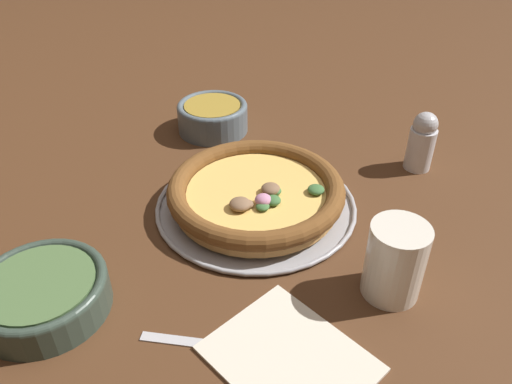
{
  "coord_description": "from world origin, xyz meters",
  "views": [
    {
      "loc": [
        0.17,
        -0.57,
        0.46
      ],
      "look_at": [
        0.0,
        0.0,
        0.03
      ],
      "focal_mm": 35.0,
      "sensor_mm": 36.0,
      "label": 1
    }
  ],
  "objects_px": {
    "pizza_tray": "(256,205)",
    "bowl_near": "(213,116)",
    "drinking_cup": "(395,261)",
    "fork": "(229,346)",
    "bowl_far": "(42,293)",
    "napkin": "(290,357)",
    "pizza": "(256,192)",
    "pepper_shaker": "(422,141)"
  },
  "relations": [
    {
      "from": "bowl_far",
      "to": "pizza",
      "type": "bearing_deg",
      "value": 54.94
    },
    {
      "from": "pizza_tray",
      "to": "napkin",
      "type": "distance_m",
      "value": 0.27
    },
    {
      "from": "bowl_near",
      "to": "pepper_shaker",
      "type": "bearing_deg",
      "value": -3.64
    },
    {
      "from": "bowl_far",
      "to": "napkin",
      "type": "height_order",
      "value": "bowl_far"
    },
    {
      "from": "bowl_near",
      "to": "fork",
      "type": "xyz_separation_m",
      "value": [
        0.19,
        -0.46,
        -0.03
      ]
    },
    {
      "from": "bowl_near",
      "to": "drinking_cup",
      "type": "xyz_separation_m",
      "value": [
        0.35,
        -0.32,
        0.02
      ]
    },
    {
      "from": "pizza",
      "to": "fork",
      "type": "height_order",
      "value": "pizza"
    },
    {
      "from": "fork",
      "to": "napkin",
      "type": "bearing_deg",
      "value": -4.86
    },
    {
      "from": "bowl_near",
      "to": "napkin",
      "type": "bearing_deg",
      "value": -60.38
    },
    {
      "from": "bowl_far",
      "to": "fork",
      "type": "xyz_separation_m",
      "value": [
        0.23,
        0.01,
        -0.02
      ]
    },
    {
      "from": "bowl_far",
      "to": "napkin",
      "type": "distance_m",
      "value": 0.3
    },
    {
      "from": "pizza_tray",
      "to": "fork",
      "type": "height_order",
      "value": "pizza_tray"
    },
    {
      "from": "fork",
      "to": "pepper_shaker",
      "type": "xyz_separation_m",
      "value": [
        0.18,
        0.44,
        0.05
      ]
    },
    {
      "from": "pizza_tray",
      "to": "bowl_near",
      "type": "bearing_deg",
      "value": 125.23
    },
    {
      "from": "pizza_tray",
      "to": "bowl_near",
      "type": "relative_size",
      "value": 2.3
    },
    {
      "from": "bowl_near",
      "to": "bowl_far",
      "type": "bearing_deg",
      "value": -94.12
    },
    {
      "from": "bowl_near",
      "to": "napkin",
      "type": "relative_size",
      "value": 0.63
    },
    {
      "from": "bowl_near",
      "to": "bowl_far",
      "type": "xyz_separation_m",
      "value": [
        -0.03,
        -0.47,
        -0.01
      ]
    },
    {
      "from": "fork",
      "to": "pepper_shaker",
      "type": "distance_m",
      "value": 0.48
    },
    {
      "from": "pizza_tray",
      "to": "drinking_cup",
      "type": "height_order",
      "value": "drinking_cup"
    },
    {
      "from": "pizza_tray",
      "to": "pizza",
      "type": "relative_size",
      "value": 1.15
    },
    {
      "from": "pizza_tray",
      "to": "napkin",
      "type": "relative_size",
      "value": 1.44
    },
    {
      "from": "pizza_tray",
      "to": "bowl_near",
      "type": "height_order",
      "value": "bowl_near"
    },
    {
      "from": "bowl_near",
      "to": "drinking_cup",
      "type": "height_order",
      "value": "drinking_cup"
    },
    {
      "from": "pizza",
      "to": "fork",
      "type": "xyz_separation_m",
      "value": [
        0.04,
        -0.25,
        -0.03
      ]
    },
    {
      "from": "pepper_shaker",
      "to": "pizza",
      "type": "bearing_deg",
      "value": -140.69
    },
    {
      "from": "drinking_cup",
      "to": "napkin",
      "type": "height_order",
      "value": "drinking_cup"
    },
    {
      "from": "pepper_shaker",
      "to": "napkin",
      "type": "bearing_deg",
      "value": -104.95
    },
    {
      "from": "drinking_cup",
      "to": "pepper_shaker",
      "type": "xyz_separation_m",
      "value": [
        0.02,
        0.3,
        0.0
      ]
    },
    {
      "from": "bowl_far",
      "to": "pepper_shaker",
      "type": "distance_m",
      "value": 0.61
    },
    {
      "from": "bowl_near",
      "to": "drinking_cup",
      "type": "distance_m",
      "value": 0.48
    },
    {
      "from": "drinking_cup",
      "to": "fork",
      "type": "relative_size",
      "value": 0.56
    },
    {
      "from": "bowl_near",
      "to": "pepper_shaker",
      "type": "height_order",
      "value": "pepper_shaker"
    },
    {
      "from": "drinking_cup",
      "to": "fork",
      "type": "height_order",
      "value": "drinking_cup"
    },
    {
      "from": "pizza",
      "to": "pepper_shaker",
      "type": "xyz_separation_m",
      "value": [
        0.23,
        0.19,
        0.02
      ]
    },
    {
      "from": "bowl_far",
      "to": "fork",
      "type": "relative_size",
      "value": 0.87
    },
    {
      "from": "pizza",
      "to": "bowl_near",
      "type": "height_order",
      "value": "bowl_near"
    },
    {
      "from": "napkin",
      "to": "pepper_shaker",
      "type": "relative_size",
      "value": 2.06
    },
    {
      "from": "bowl_near",
      "to": "pepper_shaker",
      "type": "relative_size",
      "value": 1.29
    },
    {
      "from": "drinking_cup",
      "to": "fork",
      "type": "xyz_separation_m",
      "value": [
        -0.16,
        -0.14,
        -0.05
      ]
    },
    {
      "from": "pizza_tray",
      "to": "pizza",
      "type": "height_order",
      "value": "pizza"
    },
    {
      "from": "pizza",
      "to": "pepper_shaker",
      "type": "height_order",
      "value": "pepper_shaker"
    }
  ]
}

